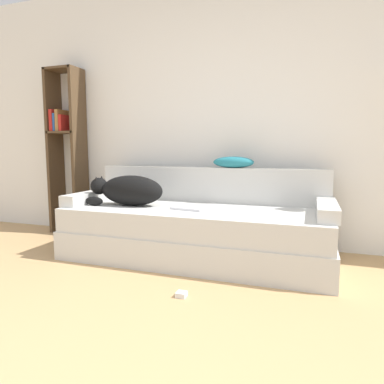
% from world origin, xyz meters
% --- Properties ---
extents(wall_back, '(7.20, 0.06, 2.70)m').
position_xyz_m(wall_back, '(0.00, 2.58, 1.35)').
color(wall_back, white).
rests_on(wall_back, ground_plane).
extents(couch, '(2.28, 0.93, 0.45)m').
position_xyz_m(couch, '(-0.18, 1.95, 0.22)').
color(couch, silver).
rests_on(couch, ground_plane).
extents(couch_backrest, '(2.24, 0.15, 0.33)m').
position_xyz_m(couch_backrest, '(-0.18, 2.34, 0.62)').
color(couch_backrest, silver).
rests_on(couch_backrest, couch).
extents(couch_arm_left, '(0.15, 0.74, 0.10)m').
position_xyz_m(couch_arm_left, '(-1.24, 1.94, 0.50)').
color(couch_arm_left, silver).
rests_on(couch_arm_left, couch).
extents(couch_arm_right, '(0.15, 0.74, 0.10)m').
position_xyz_m(couch_arm_right, '(0.89, 1.94, 0.50)').
color(couch_arm_right, silver).
rests_on(couch_arm_right, couch).
extents(dog, '(0.72, 0.29, 0.27)m').
position_xyz_m(dog, '(-0.80, 1.88, 0.59)').
color(dog, black).
rests_on(dog, couch).
extents(laptop, '(0.32, 0.24, 0.02)m').
position_xyz_m(laptop, '(-0.20, 1.88, 0.46)').
color(laptop, silver).
rests_on(laptop, couch).
extents(throw_pillow, '(0.39, 0.16, 0.11)m').
position_xyz_m(throw_pillow, '(0.07, 2.33, 0.84)').
color(throw_pillow, teal).
rests_on(throw_pillow, couch_backrest).
extents(bookshelf, '(0.38, 0.26, 1.85)m').
position_xyz_m(bookshelf, '(-1.89, 2.40, 1.03)').
color(bookshelf, '#4C3823').
rests_on(bookshelf, ground_plane).
extents(power_adapter, '(0.07, 0.07, 0.03)m').
position_xyz_m(power_adapter, '(0.00, 1.14, 0.02)').
color(power_adapter, silver).
rests_on(power_adapter, ground_plane).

